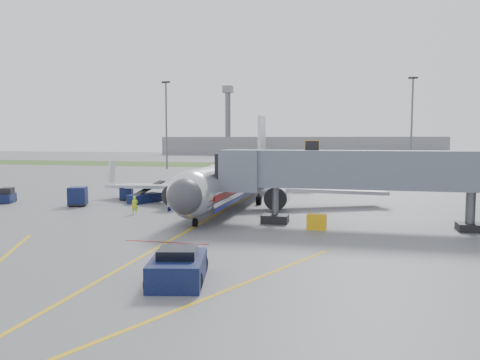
% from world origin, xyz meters
% --- Properties ---
extents(ground, '(400.00, 400.00, 0.00)m').
position_xyz_m(ground, '(0.00, 0.00, 0.00)').
color(ground, '#565659').
rests_on(ground, ground).
extents(grass_strip, '(300.00, 25.00, 0.01)m').
position_xyz_m(grass_strip, '(0.00, 90.00, 0.01)').
color(grass_strip, '#2D4C1E').
rests_on(grass_strip, ground).
extents(apron_markings, '(21.52, 50.00, 0.01)m').
position_xyz_m(apron_markings, '(0.00, -7.40, 0.00)').
color(apron_markings, gold).
rests_on(apron_markings, ground).
extents(airliner, '(32.10, 35.67, 10.25)m').
position_xyz_m(airliner, '(0.00, 15.25, 2.65)').
color(airliner, silver).
rests_on(airliner, ground).
extents(jet_bridge, '(25.30, 4.00, 6.90)m').
position_xyz_m(jet_bridge, '(12.86, 5.00, 4.47)').
color(jet_bridge, slate).
rests_on(jet_bridge, ground).
extents(light_mast_left, '(2.00, 0.44, 20.40)m').
position_xyz_m(light_mast_left, '(-30.00, 70.00, 10.78)').
color(light_mast_left, '#595B60').
rests_on(light_mast_left, ground).
extents(light_mast_right, '(2.00, 0.44, 20.40)m').
position_xyz_m(light_mast_right, '(25.00, 75.00, 10.78)').
color(light_mast_right, '#595B60').
rests_on(light_mast_right, ground).
extents(distant_terminal, '(120.00, 14.00, 8.00)m').
position_xyz_m(distant_terminal, '(-10.00, 170.00, 4.00)').
color(distant_terminal, slate).
rests_on(distant_terminal, ground).
extents(control_tower, '(4.00, 4.00, 30.00)m').
position_xyz_m(control_tower, '(-40.00, 165.00, 17.33)').
color(control_tower, '#595B60').
rests_on(control_tower, ground).
extents(pushback_tug, '(3.33, 4.56, 1.71)m').
position_xyz_m(pushback_tug, '(3.90, -12.15, 0.72)').
color(pushback_tug, '#0C1235').
rests_on(pushback_tug, ground).
extents(baggage_tug, '(2.03, 2.68, 1.67)m').
position_xyz_m(baggage_tug, '(-24.69, 10.65, 0.74)').
color(baggage_tug, '#0C1235').
rests_on(baggage_tug, ground).
extents(baggage_cart_a, '(1.94, 1.94, 1.88)m').
position_xyz_m(baggage_cart_a, '(-5.05, 15.63, 0.96)').
color(baggage_cart_a, '#0C1235').
rests_on(baggage_cart_a, ground).
extents(baggage_cart_b, '(2.36, 2.36, 1.98)m').
position_xyz_m(baggage_cart_b, '(-15.72, 10.20, 1.01)').
color(baggage_cart_b, '#0C1235').
rests_on(baggage_cart_b, ground).
extents(baggage_cart_c, '(1.67, 1.67, 1.48)m').
position_xyz_m(baggage_cart_c, '(-12.92, 15.68, 0.75)').
color(baggage_cart_c, '#0C1235').
rests_on(baggage_cart_c, ground).
extents(belt_loader, '(3.00, 4.75, 2.27)m').
position_xyz_m(belt_loader, '(-9.98, 14.26, 0.56)').
color(belt_loader, '#0C1235').
rests_on(belt_loader, ground).
extents(ground_power_cart, '(1.51, 1.03, 1.18)m').
position_xyz_m(ground_power_cart, '(9.58, 3.00, 0.58)').
color(ground_power_cart, '#D9A10C').
rests_on(ground_power_cart, ground).
extents(ramp_worker, '(0.73, 0.65, 1.68)m').
position_xyz_m(ramp_worker, '(-7.52, 6.68, 0.84)').
color(ramp_worker, '#B5D919').
rests_on(ramp_worker, ground).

